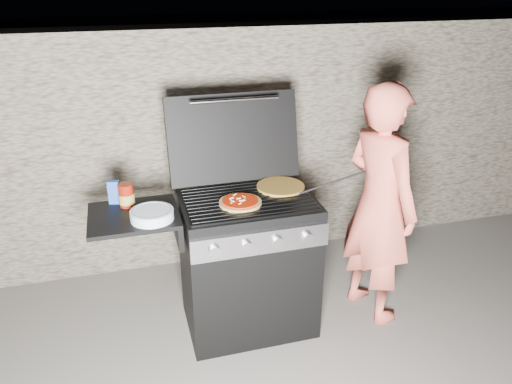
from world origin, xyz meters
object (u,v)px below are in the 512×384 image
object	(u,v)px
gas_grill	(210,270)
pizza_topped	(240,202)
person	(379,205)
sauce_jar	(126,195)

from	to	relation	value
gas_grill	pizza_topped	bearing A→B (deg)	-16.68
gas_grill	pizza_topped	xyz separation A→B (m)	(0.19, -0.06, 0.47)
pizza_topped	person	bearing A→B (deg)	-0.82
sauce_jar	person	world-z (taller)	person
sauce_jar	person	xyz separation A→B (m)	(1.54, -0.19, -0.18)
gas_grill	sauce_jar	world-z (taller)	sauce_jar
gas_grill	sauce_jar	distance (m)	0.69
gas_grill	person	xyz separation A→B (m)	(1.10, -0.07, 0.34)
gas_grill	sauce_jar	size ratio (longest dim) A/B	9.79
person	sauce_jar	bearing A→B (deg)	68.07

